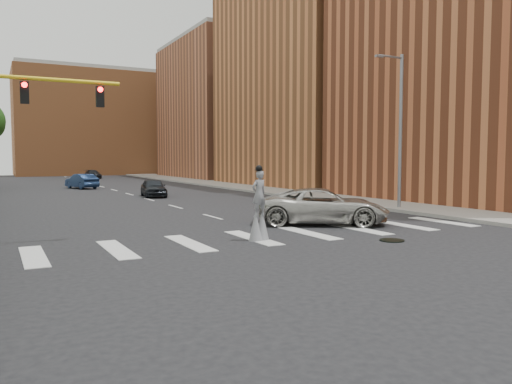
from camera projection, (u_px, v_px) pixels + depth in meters
name	position (u px, v px, depth m)	size (l,w,h in m)	color
ground_plane	(295.00, 239.00, 18.88)	(160.00, 160.00, 0.00)	black
sidewalk_right	(265.00, 189.00, 46.75)	(5.00, 90.00, 0.18)	gray
manhole	(392.00, 240.00, 18.50)	(0.90, 0.90, 0.04)	black
building_near	(498.00, 46.00, 35.39)	(16.00, 20.00, 22.00)	#9B4A2A
building_mid	(319.00, 76.00, 54.74)	(16.00, 22.00, 24.00)	#BC6C3B
building_far	(228.00, 112.00, 76.07)	(16.00, 22.00, 20.00)	#B36542
building_backdrop	(92.00, 124.00, 89.90)	(26.00, 14.00, 18.00)	#BC6C3B
streetlight	(399.00, 126.00, 28.90)	(2.05, 0.20, 9.00)	slate
traffic_signal	(0.00, 126.00, 16.69)	(5.30, 0.23, 6.20)	black
stilt_performer	(259.00, 211.00, 18.52)	(0.83, 0.59, 2.81)	#301D13
suv_crossing	(323.00, 206.00, 23.06)	(2.77, 6.00, 1.67)	#A8A59E
car_near	(153.00, 188.00, 39.12)	(1.70, 4.22, 1.44)	black
car_mid	(82.00, 181.00, 49.26)	(1.55, 4.45, 1.47)	#16294E
car_far	(93.00, 174.00, 72.45)	(1.76, 4.33, 1.26)	black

